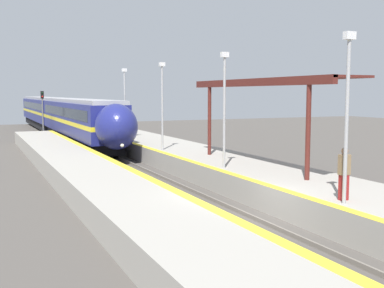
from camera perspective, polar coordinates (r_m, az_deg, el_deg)
ground_plane at (r=17.03m, az=5.64°, el=-9.37°), size 120.00×120.00×0.00m
rail_left at (r=16.68m, az=3.47°, el=-9.42°), size 0.08×90.00×0.15m
rail_right at (r=17.38m, az=7.73°, el=-8.83°), size 0.08×90.00×0.15m
train at (r=53.09m, az=-15.48°, el=3.43°), size 2.81×48.27×4.03m
platform_right at (r=19.07m, az=15.73°, el=-6.29°), size 4.44×64.00×1.05m
platform_left at (r=15.57m, az=-4.98°, el=-8.86°), size 3.34×64.00×1.05m
person_waiting at (r=16.40m, az=17.58°, el=-3.28°), size 0.36×0.23×1.73m
railway_signal at (r=47.23m, az=-17.27°, el=3.76°), size 0.28×0.28×4.72m
lamppost_near at (r=15.69m, az=17.91°, el=4.24°), size 0.36×0.20×5.35m
lamppost_mid at (r=22.28m, az=3.86°, el=4.96°), size 0.36×0.20×5.35m
lamppost_far at (r=29.59m, az=-3.55°, el=5.23°), size 0.36×0.20×5.35m
lamppost_farthest at (r=37.20m, az=-7.98°, el=5.34°), size 0.36×0.20×5.35m
station_canopy at (r=23.60m, az=8.19°, el=6.99°), size 2.02×11.81×4.17m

